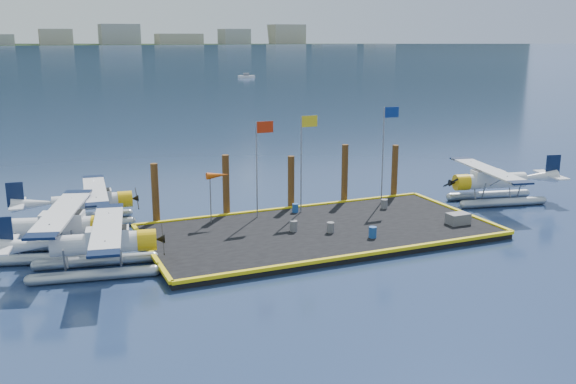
# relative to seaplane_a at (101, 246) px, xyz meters

# --- Properties ---
(ground) EXTENTS (4000.00, 4000.00, 0.00)m
(ground) POSITION_rel_seaplane_a_xyz_m (12.62, 1.30, -1.38)
(ground) COLOR navy
(ground) RESTS_ON ground
(dock) EXTENTS (20.00, 10.00, 0.40)m
(dock) POSITION_rel_seaplane_a_xyz_m (12.62, 1.30, -1.18)
(dock) COLOR black
(dock) RESTS_ON ground
(dock_bumpers) EXTENTS (20.25, 10.25, 0.18)m
(dock_bumpers) POSITION_rel_seaplane_a_xyz_m (12.62, 1.30, -0.89)
(dock_bumpers) COLOR yellow
(dock_bumpers) RESTS_ON dock
(far_backdrop) EXTENTS (3050.00, 2050.00, 810.00)m
(far_backdrop) POSITION_rel_seaplane_a_xyz_m (252.53, 1738.82, 8.07)
(far_backdrop) COLOR black
(far_backdrop) RESTS_ON ground
(seaplane_a) EXTENTS (8.18, 8.95, 3.16)m
(seaplane_a) POSITION_rel_seaplane_a_xyz_m (0.00, 0.00, 0.00)
(seaplane_a) COLOR #9DA4AB
(seaplane_a) RESTS_ON ground
(seaplane_b) EXTENTS (8.85, 9.50, 3.39)m
(seaplane_b) POSITION_rel_seaplane_a_xyz_m (-1.88, 3.33, 0.10)
(seaplane_b) COLOR #9DA4AB
(seaplane_b) RESTS_ON ground
(seaplane_c) EXTENTS (7.66, 8.45, 3.00)m
(seaplane_c) POSITION_rel_seaplane_a_xyz_m (0.49, 8.95, -0.07)
(seaplane_c) COLOR #9DA4AB
(seaplane_c) RESTS_ON ground
(seaplane_d) EXTENTS (8.50, 9.25, 3.27)m
(seaplane_d) POSITION_rel_seaplane_a_xyz_m (27.05, 3.39, 0.05)
(seaplane_d) COLOR #9DA4AB
(seaplane_d) RESTS_ON ground
(drum_0) EXTENTS (0.45, 0.45, 0.63)m
(drum_0) POSITION_rel_seaplane_a_xyz_m (11.01, 1.46, -0.66)
(drum_0) COLOR #5E5E63
(drum_0) RESTS_ON dock
(drum_1) EXTENTS (0.44, 0.44, 0.62)m
(drum_1) POSITION_rel_seaplane_a_xyz_m (14.63, -1.39, -0.67)
(drum_1) COLOR #19458E
(drum_1) RESTS_ON dock
(drum_3) EXTENTS (0.43, 0.43, 0.61)m
(drum_3) POSITION_rel_seaplane_a_xyz_m (12.88, 0.40, -0.68)
(drum_3) COLOR #5E5E63
(drum_3) RESTS_ON dock
(drum_4) EXTENTS (0.43, 0.43, 0.61)m
(drum_4) POSITION_rel_seaplane_a_xyz_m (18.55, 3.78, -0.67)
(drum_4) COLOR #5E5E63
(drum_4) RESTS_ON dock
(drum_5) EXTENTS (0.40, 0.40, 0.57)m
(drum_5) POSITION_rel_seaplane_a_xyz_m (12.77, 5.21, -0.70)
(drum_5) COLOR #19458E
(drum_5) RESTS_ON dock
(crate) EXTENTS (1.31, 0.87, 0.66)m
(crate) POSITION_rel_seaplane_a_xyz_m (20.77, -1.05, -0.65)
(crate) COLOR #5E5E63
(crate) RESTS_ON dock
(flagpole_red) EXTENTS (1.14, 0.08, 6.00)m
(flagpole_red) POSITION_rel_seaplane_a_xyz_m (10.33, 5.10, 3.02)
(flagpole_red) COLOR gray
(flagpole_red) RESTS_ON dock
(flagpole_yellow) EXTENTS (1.14, 0.08, 6.20)m
(flagpole_yellow) POSITION_rel_seaplane_a_xyz_m (13.33, 5.10, 3.13)
(flagpole_yellow) COLOR gray
(flagpole_yellow) RESTS_ON dock
(flagpole_blue) EXTENTS (1.14, 0.08, 6.50)m
(flagpole_blue) POSITION_rel_seaplane_a_xyz_m (19.32, 5.10, 3.31)
(flagpole_blue) COLOR gray
(flagpole_blue) RESTS_ON dock
(windsock) EXTENTS (1.40, 0.44, 3.12)m
(windsock) POSITION_rel_seaplane_a_xyz_m (7.60, 5.10, 1.85)
(windsock) COLOR gray
(windsock) RESTS_ON dock
(piling_0) EXTENTS (0.44, 0.44, 4.00)m
(piling_0) POSITION_rel_seaplane_a_xyz_m (4.12, 6.70, 0.62)
(piling_0) COLOR #4A2C15
(piling_0) RESTS_ON ground
(piling_1) EXTENTS (0.44, 0.44, 4.20)m
(piling_1) POSITION_rel_seaplane_a_xyz_m (8.62, 6.70, 0.72)
(piling_1) COLOR #4A2C15
(piling_1) RESTS_ON ground
(piling_2) EXTENTS (0.44, 0.44, 3.80)m
(piling_2) POSITION_rel_seaplane_a_xyz_m (13.12, 6.70, 0.52)
(piling_2) COLOR #4A2C15
(piling_2) RESTS_ON ground
(piling_3) EXTENTS (0.44, 0.44, 4.30)m
(piling_3) POSITION_rel_seaplane_a_xyz_m (17.12, 6.70, 0.77)
(piling_3) COLOR #4A2C15
(piling_3) RESTS_ON ground
(piling_4) EXTENTS (0.44, 0.44, 4.00)m
(piling_4) POSITION_rel_seaplane_a_xyz_m (21.12, 6.70, 0.62)
(piling_4) COLOR #4A2C15
(piling_4) RESTS_ON ground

